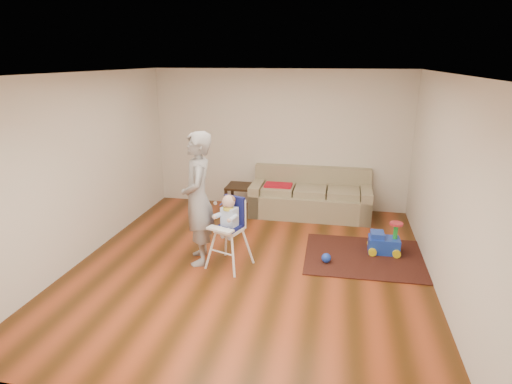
% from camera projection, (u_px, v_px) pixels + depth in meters
% --- Properties ---
extents(ground, '(5.50, 5.50, 0.00)m').
position_uv_depth(ground, '(251.00, 266.00, 6.21)').
color(ground, '#44250B').
rests_on(ground, ground).
extents(room_envelope, '(5.04, 5.52, 2.72)m').
position_uv_depth(room_envelope, '(258.00, 131.00, 6.14)').
color(room_envelope, silver).
rests_on(room_envelope, ground).
extents(sofa, '(2.25, 0.92, 0.87)m').
position_uv_depth(sofa, '(310.00, 193.00, 8.11)').
color(sofa, gray).
rests_on(sofa, ground).
extents(side_table, '(0.54, 0.54, 0.54)m').
position_uv_depth(side_table, '(241.00, 199.00, 8.32)').
color(side_table, black).
rests_on(side_table, ground).
extents(area_rug, '(1.97, 1.50, 0.02)m').
position_uv_depth(area_rug, '(370.00, 257.00, 6.46)').
color(area_rug, black).
rests_on(area_rug, ground).
extents(ride_on_toy, '(0.47, 0.34, 0.51)m').
position_uv_depth(ride_on_toy, '(384.00, 237.00, 6.53)').
color(ride_on_toy, blue).
rests_on(ride_on_toy, area_rug).
extents(toy_ball, '(0.14, 0.14, 0.14)m').
position_uv_depth(toy_ball, '(326.00, 258.00, 6.26)').
color(toy_ball, blue).
rests_on(toy_ball, area_rug).
extents(high_chair, '(0.64, 0.64, 1.09)m').
position_uv_depth(high_chair, '(229.00, 232.00, 6.06)').
color(high_chair, white).
rests_on(high_chair, ground).
extents(adult, '(0.66, 0.81, 1.93)m').
position_uv_depth(adult, '(198.00, 199.00, 6.09)').
color(adult, gray).
rests_on(adult, ground).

